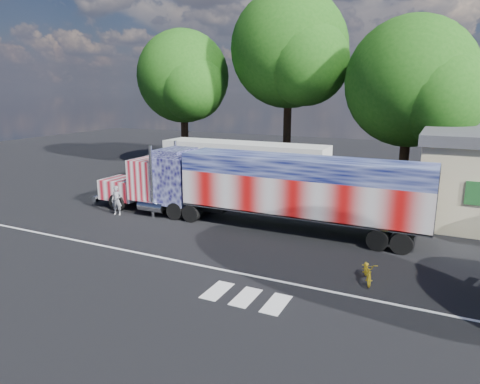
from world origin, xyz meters
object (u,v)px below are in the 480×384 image
at_px(bicycle, 368,271).
at_px(coach_bus, 244,166).
at_px(semi_truck, 257,187).
at_px(tree_n_mid, 291,50).
at_px(tree_nw_a, 184,77).
at_px(woman, 117,200).
at_px(tree_ne_a, 413,83).

bearing_deg(bicycle, coach_bus, 116.70).
height_order(semi_truck, tree_n_mid, tree_n_mid).
bearing_deg(tree_n_mid, coach_bus, -93.76).
bearing_deg(semi_truck, tree_nw_a, 134.06).
distance_m(semi_truck, bicycle, 8.60).
height_order(semi_truck, woman, semi_truck).
height_order(bicycle, tree_ne_a, tree_ne_a).
distance_m(coach_bus, woman, 10.06).
relative_size(semi_truck, woman, 11.22).
height_order(bicycle, tree_nw_a, tree_nw_a).
relative_size(tree_n_mid, tree_ne_a, 1.26).
bearing_deg(bicycle, semi_truck, 128.97).
relative_size(woman, bicycle, 1.07).
bearing_deg(tree_ne_a, tree_nw_a, 174.82).
bearing_deg(coach_bus, tree_nw_a, 143.43).
bearing_deg(coach_bus, woman, -115.23).
bearing_deg(tree_n_mid, semi_truck, -76.64).
bearing_deg(coach_bus, tree_ne_a, 26.05).
xyz_separation_m(tree_nw_a, tree_n_mid, (10.23, 1.16, 2.19)).
xyz_separation_m(coach_bus, tree_ne_a, (10.88, 5.32, 6.05)).
relative_size(coach_bus, tree_ne_a, 1.00).
height_order(semi_truck, tree_nw_a, tree_nw_a).
relative_size(bicycle, tree_n_mid, 0.11).
xyz_separation_m(semi_truck, coach_bus, (-4.24, 7.20, -0.32)).
xyz_separation_m(bicycle, tree_nw_a, (-20.82, 19.19, 8.21)).
distance_m(bicycle, tree_n_mid, 25.19).
distance_m(coach_bus, bicycle, 16.45).
bearing_deg(semi_truck, woman, -167.69).
relative_size(semi_truck, tree_n_mid, 1.27).
relative_size(tree_nw_a, tree_ne_a, 1.03).
height_order(tree_nw_a, tree_n_mid, tree_n_mid).
distance_m(semi_truck, woman, 8.80).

